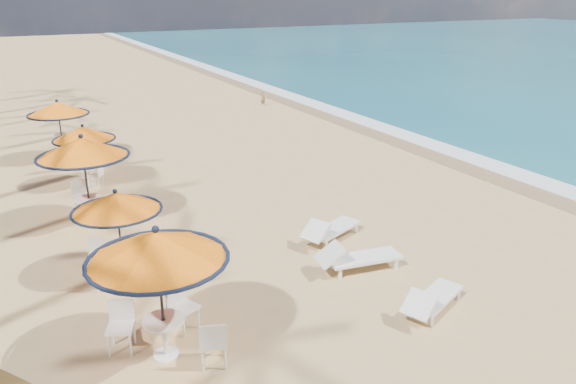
{
  "coord_description": "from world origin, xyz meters",
  "views": [
    {
      "loc": [
        -6.99,
        -8.24,
        6.34
      ],
      "look_at": [
        -0.44,
        4.23,
        1.2
      ],
      "focal_mm": 35.0,
      "sensor_mm": 36.0,
      "label": 1
    }
  ],
  "objects_px": {
    "station_0": "(160,262)",
    "station_4": "(60,115)",
    "station_1": "(116,213)",
    "station_2": "(84,155)",
    "lounger_near": "(432,299)",
    "lounger_far": "(330,229)",
    "lounger_mid": "(356,257)",
    "station_3": "(84,139)"
  },
  "relations": [
    {
      "from": "lounger_mid",
      "to": "lounger_far",
      "type": "xyz_separation_m",
      "value": [
        0.33,
        1.71,
        -0.02
      ]
    },
    {
      "from": "station_4",
      "to": "lounger_mid",
      "type": "height_order",
      "value": "station_4"
    },
    {
      "from": "station_0",
      "to": "station_4",
      "type": "xyz_separation_m",
      "value": [
        0.05,
        14.08,
        -0.15
      ]
    },
    {
      "from": "station_3",
      "to": "station_4",
      "type": "distance_m",
      "value": 3.67
    },
    {
      "from": "station_0",
      "to": "lounger_near",
      "type": "relative_size",
      "value": 1.35
    },
    {
      "from": "station_0",
      "to": "station_2",
      "type": "relative_size",
      "value": 0.99
    },
    {
      "from": "station_1",
      "to": "station_2",
      "type": "distance_m",
      "value": 3.6
    },
    {
      "from": "station_3",
      "to": "lounger_far",
      "type": "xyz_separation_m",
      "value": [
        4.89,
        -7.61,
        -1.3
      ]
    },
    {
      "from": "station_1",
      "to": "lounger_near",
      "type": "bearing_deg",
      "value": -41.05
    },
    {
      "from": "station_0",
      "to": "station_2",
      "type": "height_order",
      "value": "station_2"
    },
    {
      "from": "station_4",
      "to": "lounger_far",
      "type": "distance_m",
      "value": 12.49
    },
    {
      "from": "station_2",
      "to": "lounger_mid",
      "type": "bearing_deg",
      "value": -49.55
    },
    {
      "from": "station_0",
      "to": "lounger_near",
      "type": "distance_m",
      "value": 5.6
    },
    {
      "from": "lounger_near",
      "to": "station_1",
      "type": "bearing_deg",
      "value": 115.81
    },
    {
      "from": "station_4",
      "to": "lounger_mid",
      "type": "distance_m",
      "value": 13.93
    },
    {
      "from": "station_0",
      "to": "station_1",
      "type": "height_order",
      "value": "station_0"
    },
    {
      "from": "station_3",
      "to": "lounger_far",
      "type": "relative_size",
      "value": 1.04
    },
    {
      "from": "station_1",
      "to": "lounger_far",
      "type": "relative_size",
      "value": 1.03
    },
    {
      "from": "station_0",
      "to": "station_4",
      "type": "relative_size",
      "value": 1.09
    },
    {
      "from": "station_4",
      "to": "lounger_far",
      "type": "bearing_deg",
      "value": -65.3
    },
    {
      "from": "station_0",
      "to": "lounger_mid",
      "type": "height_order",
      "value": "station_0"
    },
    {
      "from": "station_1",
      "to": "station_2",
      "type": "bearing_deg",
      "value": 91.36
    },
    {
      "from": "station_4",
      "to": "lounger_near",
      "type": "distance_m",
      "value": 16.17
    },
    {
      "from": "lounger_far",
      "to": "lounger_near",
      "type": "bearing_deg",
      "value": -112.33
    },
    {
      "from": "lounger_near",
      "to": "lounger_far",
      "type": "bearing_deg",
      "value": 66.95
    },
    {
      "from": "station_3",
      "to": "lounger_near",
      "type": "height_order",
      "value": "station_3"
    },
    {
      "from": "lounger_near",
      "to": "lounger_mid",
      "type": "relative_size",
      "value": 0.89
    },
    {
      "from": "station_2",
      "to": "lounger_mid",
      "type": "relative_size",
      "value": 1.22
    },
    {
      "from": "station_0",
      "to": "station_3",
      "type": "distance_m",
      "value": 10.44
    },
    {
      "from": "station_3",
      "to": "lounger_mid",
      "type": "distance_m",
      "value": 10.46
    },
    {
      "from": "station_3",
      "to": "station_1",
      "type": "bearing_deg",
      "value": -93.34
    },
    {
      "from": "station_3",
      "to": "lounger_mid",
      "type": "bearing_deg",
      "value": -63.96
    },
    {
      "from": "station_1",
      "to": "station_3",
      "type": "xyz_separation_m",
      "value": [
        0.41,
        6.97,
        0.07
      ]
    },
    {
      "from": "station_2",
      "to": "lounger_far",
      "type": "distance_m",
      "value": 7.03
    },
    {
      "from": "station_4",
      "to": "station_0",
      "type": "bearing_deg",
      "value": -90.2
    },
    {
      "from": "lounger_near",
      "to": "lounger_far",
      "type": "height_order",
      "value": "lounger_far"
    },
    {
      "from": "station_4",
      "to": "lounger_far",
      "type": "xyz_separation_m",
      "value": [
        5.18,
        -11.27,
        -1.41
      ]
    },
    {
      "from": "station_0",
      "to": "lounger_mid",
      "type": "xyz_separation_m",
      "value": [
        4.9,
        1.1,
        -1.55
      ]
    },
    {
      "from": "station_3",
      "to": "station_4",
      "type": "xyz_separation_m",
      "value": [
        -0.3,
        3.66,
        0.11
      ]
    },
    {
      "from": "station_1",
      "to": "lounger_mid",
      "type": "relative_size",
      "value": 0.99
    },
    {
      "from": "station_1",
      "to": "station_4",
      "type": "xyz_separation_m",
      "value": [
        0.11,
        10.63,
        0.19
      ]
    },
    {
      "from": "station_3",
      "to": "station_4",
      "type": "relative_size",
      "value": 0.9
    }
  ]
}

